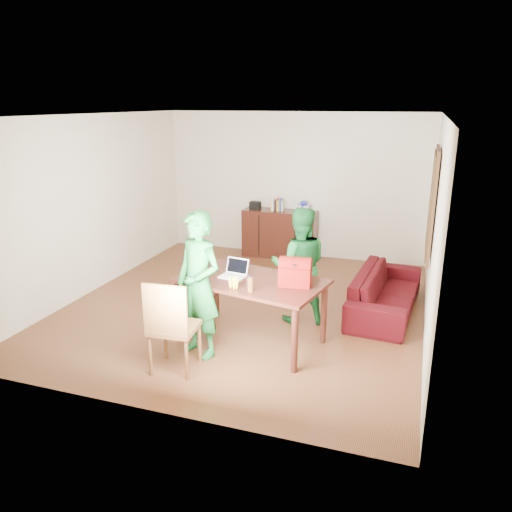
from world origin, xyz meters
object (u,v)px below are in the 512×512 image
(person_near, at_px, (199,285))
(chair, at_px, (175,344))
(laptop, at_px, (232,274))
(bottle, at_px, (251,283))
(table, at_px, (251,287))
(red_bag, at_px, (295,274))
(person_far, at_px, (299,265))
(sofa, at_px, (386,292))

(person_near, bearing_deg, chair, -82.81)
(laptop, relative_size, bottle, 1.63)
(chair, distance_m, laptop, 1.12)
(table, bearing_deg, bottle, -59.81)
(red_bag, bearing_deg, person_far, 94.83)
(person_far, bearing_deg, chair, 43.07)
(table, height_order, laptop, laptop)
(laptop, height_order, sofa, laptop)
(table, height_order, person_near, person_near)
(table, bearing_deg, sofa, 56.12)
(table, xyz_separation_m, bottle, (0.13, -0.38, 0.21))
(person_far, distance_m, sofa, 1.39)
(chair, relative_size, bottle, 5.43)
(laptop, height_order, bottle, laptop)
(laptop, xyz_separation_m, red_bag, (0.80, -0.03, 0.09))
(chair, relative_size, red_bag, 2.93)
(table, xyz_separation_m, sofa, (1.50, 1.49, -0.42))
(person_near, bearing_deg, red_bag, 45.20)
(bottle, height_order, sofa, bottle)
(person_far, bearing_deg, laptop, 34.06)
(bottle, bearing_deg, table, 108.89)
(laptop, bearing_deg, sofa, 49.25)
(table, height_order, bottle, bottle)
(table, distance_m, person_far, 0.90)
(person_near, xyz_separation_m, person_far, (0.87, 1.29, -0.08))
(table, relative_size, red_bag, 5.20)
(chair, bearing_deg, sofa, 44.72)
(chair, distance_m, bottle, 1.07)
(sofa, bearing_deg, red_bag, 152.55)
(person_far, xyz_separation_m, red_bag, (0.15, -0.84, 0.17))
(chair, distance_m, person_near, 0.71)
(bottle, bearing_deg, sofa, 53.81)
(person_near, distance_m, person_far, 1.55)
(table, relative_size, person_far, 1.21)
(person_far, bearing_deg, sofa, -165.18)
(chair, xyz_separation_m, sofa, (2.08, 2.42, -0.02))
(person_near, relative_size, bottle, 8.71)
(bottle, xyz_separation_m, red_bag, (0.43, 0.35, 0.04))
(person_near, xyz_separation_m, red_bag, (1.02, 0.45, 0.09))
(person_far, distance_m, bottle, 1.22)
(person_near, bearing_deg, laptop, 86.37)
(table, bearing_deg, red_bag, 7.90)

